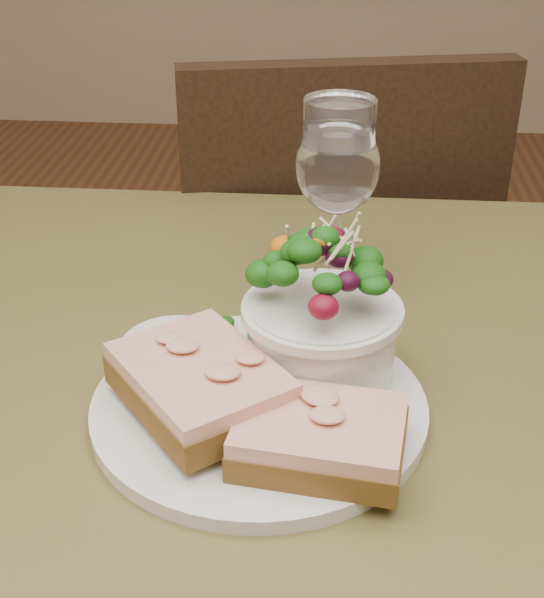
# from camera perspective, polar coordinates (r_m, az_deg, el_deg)

# --- Properties ---
(cafe_table) EXTENTS (0.80, 0.80, 0.75)m
(cafe_table) POSITION_cam_1_polar(r_m,az_deg,el_deg) (0.74, -0.02, -12.29)
(cafe_table) COLOR #4D4821
(cafe_table) RESTS_ON ground
(chair_far) EXTENTS (0.49, 0.49, 0.90)m
(chair_far) POSITION_cam_1_polar(r_m,az_deg,el_deg) (1.45, 2.99, -6.44)
(chair_far) COLOR black
(chair_far) RESTS_ON ground
(dinner_plate) EXTENTS (0.26, 0.26, 0.01)m
(dinner_plate) POSITION_cam_1_polar(r_m,az_deg,el_deg) (0.64, -0.88, -7.40)
(dinner_plate) COLOR white
(dinner_plate) RESTS_ON cafe_table
(sandwich_front) EXTENTS (0.13, 0.10, 0.03)m
(sandwich_front) POSITION_cam_1_polar(r_m,az_deg,el_deg) (0.58, 3.28, -9.40)
(sandwich_front) COLOR #4A3013
(sandwich_front) RESTS_ON dinner_plate
(sandwich_back) EXTENTS (0.16, 0.16, 0.03)m
(sandwich_back) POSITION_cam_1_polar(r_m,az_deg,el_deg) (0.61, -4.95, -5.76)
(sandwich_back) COLOR #4A3013
(sandwich_back) RESTS_ON dinner_plate
(ramekin) EXTENTS (0.07, 0.07, 0.04)m
(ramekin) POSITION_cam_1_polar(r_m,az_deg,el_deg) (0.65, -6.67, -4.10)
(ramekin) COLOR silver
(ramekin) RESTS_ON dinner_plate
(salad_bowl) EXTENTS (0.12, 0.12, 0.13)m
(salad_bowl) POSITION_cam_1_polar(r_m,az_deg,el_deg) (0.64, 3.47, -0.54)
(salad_bowl) COLOR white
(salad_bowl) RESTS_ON dinner_plate
(garnish) EXTENTS (0.05, 0.04, 0.02)m
(garnish) POSITION_cam_1_polar(r_m,az_deg,el_deg) (0.71, -4.34, -2.24)
(garnish) COLOR #0C3E0B
(garnish) RESTS_ON dinner_plate
(wine_glass) EXTENTS (0.08, 0.08, 0.18)m
(wine_glass) POSITION_cam_1_polar(r_m,az_deg,el_deg) (0.76, 4.51, 8.70)
(wine_glass) COLOR white
(wine_glass) RESTS_ON cafe_table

